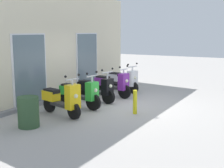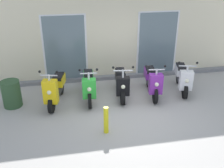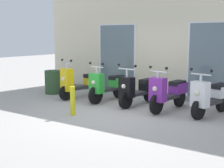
{
  "view_description": "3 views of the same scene",
  "coord_description": "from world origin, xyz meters",
  "px_view_note": "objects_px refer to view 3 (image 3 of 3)",
  "views": [
    {
      "loc": [
        -8.63,
        -4.37,
        2.37
      ],
      "look_at": [
        0.12,
        0.53,
        0.64
      ],
      "focal_mm": 49.17,
      "sensor_mm": 36.0,
      "label": 1
    },
    {
      "loc": [
        -1.62,
        -6.02,
        3.83
      ],
      "look_at": [
        -0.4,
        0.47,
        0.72
      ],
      "focal_mm": 42.33,
      "sensor_mm": 36.0,
      "label": 2
    },
    {
      "loc": [
        3.98,
        -6.12,
        1.87
      ],
      "look_at": [
        -0.37,
        0.38,
        0.65
      ],
      "focal_mm": 48.53,
      "sensor_mm": 36.0,
      "label": 3
    }
  ],
  "objects_px": {
    "scooter_purple": "(169,92)",
    "curb_bollard": "(73,101)",
    "scooter_green": "(108,85)",
    "scooter_yellow": "(80,82)",
    "trash_bin": "(53,82)",
    "scooter_black": "(138,89)",
    "scooter_white": "(211,96)"
  },
  "relations": [
    {
      "from": "scooter_purple",
      "to": "curb_bollard",
      "type": "height_order",
      "value": "scooter_purple"
    },
    {
      "from": "scooter_green",
      "to": "scooter_purple",
      "type": "bearing_deg",
      "value": -2.49
    },
    {
      "from": "scooter_yellow",
      "to": "trash_bin",
      "type": "bearing_deg",
      "value": 176.58
    },
    {
      "from": "scooter_green",
      "to": "scooter_black",
      "type": "height_order",
      "value": "scooter_green"
    },
    {
      "from": "scooter_yellow",
      "to": "scooter_purple",
      "type": "distance_m",
      "value": 2.92
    },
    {
      "from": "scooter_white",
      "to": "trash_bin",
      "type": "bearing_deg",
      "value": -179.68
    },
    {
      "from": "scooter_purple",
      "to": "trash_bin",
      "type": "xyz_separation_m",
      "value": [
        -4.16,
        0.07,
        -0.1
      ]
    },
    {
      "from": "scooter_black",
      "to": "scooter_white",
      "type": "bearing_deg",
      "value": -0.56
    },
    {
      "from": "trash_bin",
      "to": "scooter_white",
      "type": "bearing_deg",
      "value": 0.32
    },
    {
      "from": "scooter_yellow",
      "to": "scooter_white",
      "type": "relative_size",
      "value": 1.02
    },
    {
      "from": "scooter_yellow",
      "to": "scooter_black",
      "type": "relative_size",
      "value": 0.98
    },
    {
      "from": "scooter_purple",
      "to": "curb_bollard",
      "type": "bearing_deg",
      "value": -135.19
    },
    {
      "from": "scooter_green",
      "to": "scooter_black",
      "type": "xyz_separation_m",
      "value": [
        1.0,
        0.04,
        -0.03
      ]
    },
    {
      "from": "scooter_green",
      "to": "scooter_purple",
      "type": "distance_m",
      "value": 1.94
    },
    {
      "from": "scooter_purple",
      "to": "curb_bollard",
      "type": "xyz_separation_m",
      "value": [
        -1.73,
        -1.71,
        -0.14
      ]
    },
    {
      "from": "scooter_black",
      "to": "scooter_purple",
      "type": "bearing_deg",
      "value": -7.31
    },
    {
      "from": "scooter_yellow",
      "to": "scooter_green",
      "type": "height_order",
      "value": "scooter_yellow"
    },
    {
      "from": "scooter_yellow",
      "to": "scooter_green",
      "type": "bearing_deg",
      "value": 4.96
    },
    {
      "from": "scooter_green",
      "to": "scooter_white",
      "type": "height_order",
      "value": "scooter_green"
    },
    {
      "from": "scooter_yellow",
      "to": "scooter_white",
      "type": "xyz_separation_m",
      "value": [
        3.97,
        0.1,
        -0.01
      ]
    },
    {
      "from": "scooter_purple",
      "to": "curb_bollard",
      "type": "distance_m",
      "value": 2.44
    },
    {
      "from": "scooter_yellow",
      "to": "scooter_white",
      "type": "distance_m",
      "value": 3.97
    },
    {
      "from": "scooter_black",
      "to": "trash_bin",
      "type": "height_order",
      "value": "scooter_black"
    },
    {
      "from": "scooter_yellow",
      "to": "scooter_black",
      "type": "xyz_separation_m",
      "value": [
        1.98,
        0.12,
        -0.04
      ]
    },
    {
      "from": "scooter_purple",
      "to": "trash_bin",
      "type": "relative_size",
      "value": 2.09
    },
    {
      "from": "scooter_white",
      "to": "trash_bin",
      "type": "distance_m",
      "value": 5.2
    },
    {
      "from": "scooter_green",
      "to": "curb_bollard",
      "type": "relative_size",
      "value": 2.29
    },
    {
      "from": "scooter_black",
      "to": "trash_bin",
      "type": "xyz_separation_m",
      "value": [
        -3.21,
        -0.05,
        -0.05
      ]
    },
    {
      "from": "scooter_green",
      "to": "trash_bin",
      "type": "relative_size",
      "value": 2.07
    },
    {
      "from": "scooter_purple",
      "to": "trash_bin",
      "type": "distance_m",
      "value": 4.16
    },
    {
      "from": "curb_bollard",
      "to": "scooter_black",
      "type": "bearing_deg",
      "value": 66.99
    },
    {
      "from": "trash_bin",
      "to": "curb_bollard",
      "type": "xyz_separation_m",
      "value": [
        2.43,
        -1.79,
        -0.04
      ]
    }
  ]
}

